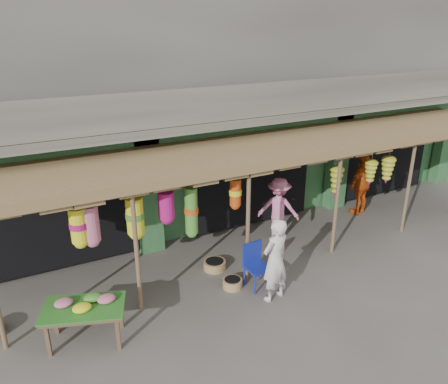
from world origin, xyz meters
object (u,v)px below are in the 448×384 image
flower_table (84,308)px  person_shopper (278,208)px  blue_chair (255,263)px  person_vendor (362,184)px  person_front (275,260)px

flower_table → person_shopper: person_shopper is taller
blue_chair → person_shopper: size_ratio=0.60×
flower_table → person_vendor: person_vendor is taller
person_vendor → flower_table: bearing=2.0°
person_shopper → person_vendor: bearing=-136.5°
blue_chair → person_vendor: size_ratio=0.53×
flower_table → blue_chair: blue_chair is taller
person_vendor → blue_chair: bearing=9.9°
blue_chair → person_shopper: (1.75, 1.69, 0.28)m
flower_table → person_front: bearing=12.0°
person_front → blue_chair: bearing=-95.2°
flower_table → blue_chair: (3.63, 0.10, -0.13)m
person_front → flower_table: bearing=-21.2°
flower_table → person_shopper: bearing=38.1°
blue_chair → person_front: bearing=-85.0°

